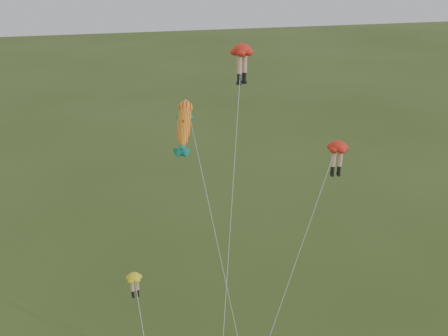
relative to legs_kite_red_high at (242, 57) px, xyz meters
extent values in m
ellipsoid|color=red|center=(0.06, 0.15, 0.47)|extent=(2.11, 2.11, 0.77)
cylinder|color=tan|center=(-0.15, 0.03, -0.44)|extent=(0.34, 0.34, 1.18)
cylinder|color=black|center=(-0.15, 0.03, -1.32)|extent=(0.27, 0.27, 0.59)
cube|color=black|center=(-0.15, 0.03, -1.70)|extent=(0.34, 0.39, 0.17)
cylinder|color=tan|center=(0.26, 0.27, -0.44)|extent=(0.34, 0.34, 1.18)
cylinder|color=black|center=(0.26, 0.27, -1.32)|extent=(0.27, 0.27, 0.59)
cube|color=black|center=(0.26, 0.27, -1.70)|extent=(0.34, 0.39, 0.17)
cylinder|color=silver|center=(-2.02, -5.37, -9.06)|extent=(4.20, 11.09, 19.82)
ellipsoid|color=red|center=(4.19, -6.23, -4.13)|extent=(1.46, 1.46, 0.64)
cylinder|color=tan|center=(4.00, -6.20, -4.89)|extent=(0.29, 0.29, 0.99)
cylinder|color=black|center=(4.00, -6.20, -5.63)|extent=(0.22, 0.22, 0.49)
cube|color=black|center=(4.00, -6.20, -5.95)|extent=(0.20, 0.31, 0.14)
cylinder|color=tan|center=(4.39, -6.26, -4.89)|extent=(0.29, 0.29, 0.99)
cylinder|color=black|center=(4.39, -6.26, -5.63)|extent=(0.22, 0.22, 0.49)
cube|color=black|center=(4.39, -6.26, -5.95)|extent=(0.20, 0.31, 0.14)
cylinder|color=silver|center=(0.62, -8.77, -11.39)|extent=(7.18, 5.13, 15.16)
ellipsoid|color=yellow|center=(-8.08, -5.73, -11.66)|extent=(1.21, 1.21, 0.50)
cylinder|color=tan|center=(-8.23, -5.77, -12.25)|extent=(0.22, 0.22, 0.76)
cylinder|color=black|center=(-8.23, -5.77, -12.82)|extent=(0.17, 0.17, 0.38)
cube|color=black|center=(-8.23, -5.77, -13.06)|extent=(0.17, 0.24, 0.11)
cylinder|color=tan|center=(-7.93, -5.70, -12.25)|extent=(0.22, 0.22, 0.76)
cylinder|color=black|center=(-7.93, -5.70, -12.82)|extent=(0.17, 0.17, 0.38)
cube|color=black|center=(-7.93, -5.70, -13.06)|extent=(0.17, 0.24, 0.11)
ellipsoid|color=gold|center=(-4.49, -4.15, -2.72)|extent=(1.71, 3.41, 2.70)
sphere|color=gold|center=(-4.49, -4.15, -2.72)|extent=(1.19, 1.44, 1.26)
cone|color=#127B64|center=(-4.49, -4.15, -2.72)|extent=(0.97, 1.29, 1.22)
cone|color=#127B64|center=(-4.49, -4.15, -2.72)|extent=(0.97, 1.29, 1.22)
cone|color=#127B64|center=(-4.49, -4.15, -2.72)|extent=(0.55, 0.73, 0.68)
cone|color=#127B64|center=(-4.49, -4.15, -2.72)|extent=(0.55, 0.73, 0.68)
cone|color=red|center=(-4.49, -4.15, -2.72)|extent=(0.59, 0.74, 0.66)
cylinder|color=silver|center=(-3.12, -7.11, -10.84)|extent=(2.77, 5.97, 16.26)
camera|label=1|loc=(-8.44, -31.06, 6.44)|focal=40.00mm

